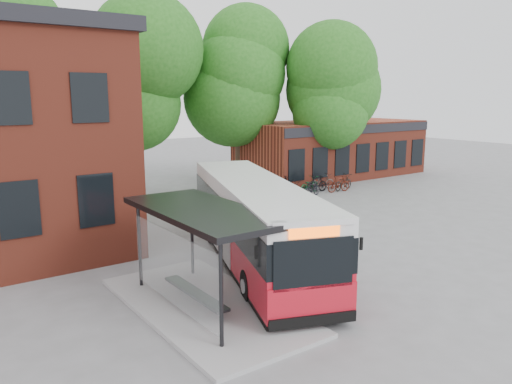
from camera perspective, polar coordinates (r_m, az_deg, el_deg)
ground at (r=17.72m, az=5.33°, el=-8.45°), size 100.00×100.00×0.00m
shop_row at (r=37.39m, az=8.70°, el=4.92°), size 14.00×6.20×4.00m
bus_shelter at (r=13.99m, az=-5.97°, el=-7.54°), size 3.60×7.00×2.90m
bike_rail at (r=30.88m, az=6.17°, el=0.32°), size 5.20×0.10×0.38m
tree_0 at (r=29.00m, az=-26.08°, el=9.15°), size 7.92×7.92×11.00m
tree_1 at (r=31.91m, az=-13.75°, el=9.47°), size 7.92×7.92×10.40m
tree_2 at (r=34.32m, az=-2.07°, el=10.36°), size 7.92×7.92×11.00m
tree_3 at (r=34.38m, az=8.77°, el=8.81°), size 7.04×7.04×9.28m
city_bus at (r=17.66m, az=-0.20°, el=-3.50°), size 6.37×11.64×2.93m
bicycle_0 at (r=29.43m, az=4.24°, el=0.30°), size 1.74×1.12×0.86m
bicycle_1 at (r=30.47m, az=2.80°, el=0.88°), size 1.84×0.94×1.06m
bicycle_2 at (r=30.72m, az=3.60°, el=0.70°), size 1.59×0.88×0.79m
bicycle_3 at (r=29.66m, az=6.43°, el=0.36°), size 1.52×0.67×0.88m
bicycle_4 at (r=30.56m, az=6.09°, el=0.81°), size 2.03×1.18×1.01m
bicycle_5 at (r=30.85m, az=6.92°, el=0.90°), size 1.72×0.52×1.03m
bicycle_6 at (r=31.94m, az=7.50°, el=1.17°), size 1.91×0.93×0.96m
bicycle_7 at (r=31.14m, az=9.42°, el=0.92°), size 1.72×0.63×1.01m
bicycle_extra_0 at (r=31.87m, az=9.95°, el=1.10°), size 1.97×1.09×0.98m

